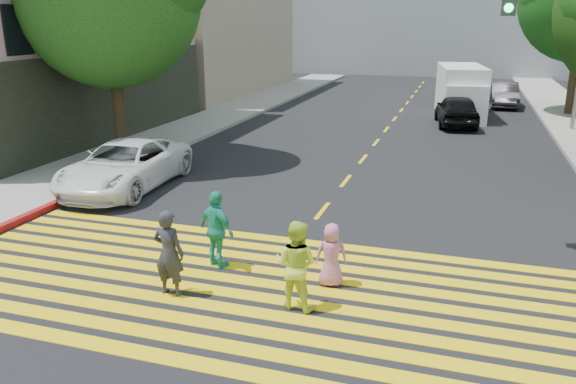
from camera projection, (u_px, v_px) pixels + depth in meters
The scene contains 16 objects.
ground at pixel (233, 324), 9.25m from camera, with size 120.00×120.00×0.00m, color black.
sidewalk_left at pixel (246, 107), 31.73m from camera, with size 3.00×40.00×0.15m, color gray.
curb_red at pixel (97, 186), 16.68m from camera, with size 0.20×8.00×0.16m, color maroon.
crosswalk at pixel (260, 290), 10.41m from camera, with size 13.40×5.30×0.01m.
lane_line at pixel (398, 114), 29.76m from camera, with size 0.12×34.40×0.01m.
building_left_tan at pixel (173, 17), 37.90m from camera, with size 12.00×16.00×10.00m, color tan.
backdrop_block at pixel (436, 6), 51.25m from camera, with size 30.00×8.00×12.00m, color gray.
pedestrian_man at pixel (169, 253), 10.03m from camera, with size 0.59×0.39×1.62m, color #2D2E33.
pedestrian_woman at pixel (296, 265), 9.58m from camera, with size 0.77×0.60×1.59m, color #CFEA41.
pedestrian_child at pixel (331, 255), 10.45m from camera, with size 0.60×0.39×1.22m, color #BC6D99.
pedestrian_extra at pixel (217, 230), 11.17m from camera, with size 0.93×0.39×1.59m, color teal.
white_sedan at pixel (125, 165), 16.53m from camera, with size 2.32×5.02×1.40m, color white.
dark_car_near at pixel (457, 110), 26.35m from camera, with size 1.75×4.35×1.48m, color black.
silver_car at pixel (470, 86), 36.20m from camera, with size 2.05×5.05×1.47m, color #9193A5.
dark_car_parked at pixel (504, 95), 32.22m from camera, with size 1.45×4.15×1.37m, color black.
white_van at pixel (461, 93), 28.58m from camera, with size 2.72×5.67×2.57m.
Camera 1 is at (3.32, -7.55, 4.80)m, focal length 35.00 mm.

